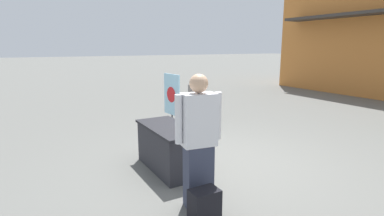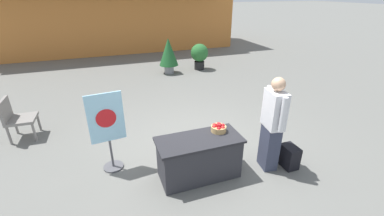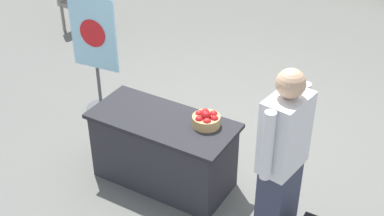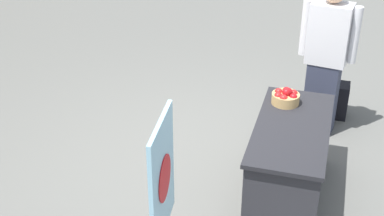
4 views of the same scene
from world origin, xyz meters
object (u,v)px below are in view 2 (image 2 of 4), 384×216
Objects in this scene: person_visitor at (273,124)px; poster_board at (108,129)px; apple_basket at (219,128)px; potted_plant_far_left at (199,54)px; display_table at (199,157)px; backpack at (289,157)px; patio_chair at (16,117)px; potted_plant_near_left at (168,53)px.

poster_board is at bearing -10.62° from person_visitor.
apple_basket is 0.15× the size of person_visitor.
potted_plant_far_left reaches higher than apple_basket.
backpack is (1.65, -0.33, -0.16)m from display_table.
poster_board is 6.66m from potted_plant_far_left.
patio_chair is at bearing -139.81° from poster_board.
backpack is (0.37, -0.14, -0.67)m from person_visitor.
person_visitor is 0.78m from backpack.
potted_plant_near_left is at bearing 149.01° from poster_board.
person_visitor is at bearing -19.60° from apple_basket.
backpack is 5.65m from patio_chair.
poster_board is 5.91m from potted_plant_near_left.
potted_plant_near_left reaches higher than backpack.
person_visitor reaches higher than patio_chair.
potted_plant_far_left is (0.78, 6.51, 0.40)m from backpack.
apple_basket reaches higher than backpack.
potted_plant_far_left is at bearing 83.15° from backpack.
potted_plant_far_left is 1.32m from potted_plant_near_left.
poster_board is 1.58× the size of patio_chair.
person_visitor is at bearing -100.24° from potted_plant_far_left.
poster_board is at bearing 160.81° from backpack.
person_visitor is 6.48m from potted_plant_far_left.
person_visitor is 1.86× the size of patio_chair.
potted_plant_near_left is at bearing 79.54° from display_table.
backpack is at bearing -27.96° from patio_chair.
potted_plant_near_left is (1.12, 6.08, 0.41)m from display_table.
person_visitor reaches higher than backpack.
potted_plant_near_left is (-1.31, -0.10, 0.18)m from potted_plant_far_left.
person_visitor is (0.87, -0.31, 0.07)m from apple_basket.
backpack is at bearing 168.13° from person_visitor.
patio_chair is (-3.63, 2.38, -0.29)m from apple_basket.
display_table is at bearing -0.00° from person_visitor.
patio_chair reaches higher than backpack.
poster_board is at bearing -41.93° from patio_chair.
poster_board is at bearing 161.24° from apple_basket.
display_table is 6.64m from potted_plant_far_left.
patio_chair is at bearing -140.59° from potted_plant_near_left.
display_table is at bearing -35.65° from patio_chair.
potted_plant_far_left reaches higher than display_table.
backpack is at bearing -11.17° from display_table.
apple_basket is at bearing 65.54° from poster_board.
person_visitor is at bearing 159.72° from backpack.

